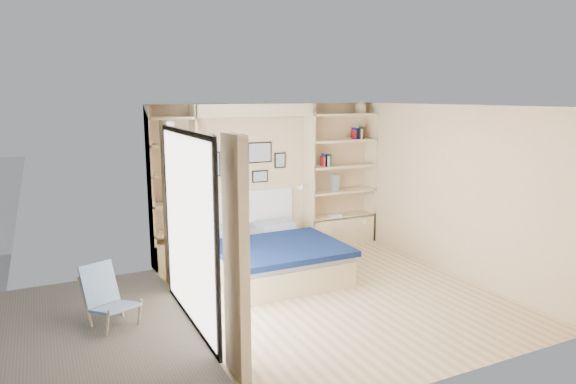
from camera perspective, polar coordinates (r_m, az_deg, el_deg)
name	(u,v)px	position (r m, az deg, el deg)	size (l,w,h in m)	color
ground	(336,294)	(7.06, 5.32, -11.24)	(4.50, 4.50, 0.00)	#D4B67C
room_shell	(264,198)	(7.88, -2.71, -0.68)	(4.50, 4.50, 4.50)	tan
bed	(270,255)	(7.73, -1.99, -7.01)	(1.77, 2.18, 1.07)	#CCB785
photo_gallery	(243,159)	(8.41, -5.05, 3.65)	(1.48, 0.02, 0.82)	black
reading_lamps	(257,191)	(8.34, -3.47, 0.11)	(1.92, 0.12, 0.15)	silver
shelf_decor	(328,151)	(8.92, 4.49, 4.59)	(3.56, 0.23, 2.03)	#A51E1E
deck	(39,352)	(6.17, -25.91, -15.69)	(3.20, 4.00, 0.05)	#746655
deck_chair	(107,297)	(6.41, -19.42, -10.91)	(0.66, 0.81, 0.71)	tan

